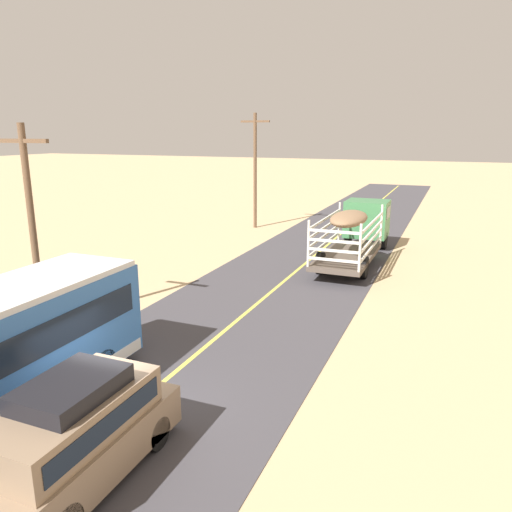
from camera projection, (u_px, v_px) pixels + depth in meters
name	position (u px, v px, depth m)	size (l,w,h in m)	color
ground_plane	(120.00, 418.00, 12.18)	(240.00, 240.00, 0.00)	tan
road_surface	(120.00, 418.00, 12.18)	(8.00, 120.00, 0.02)	#423F44
road_centre_line	(120.00, 418.00, 12.18)	(0.16, 117.60, 0.00)	#D8CC4C
suv_near	(76.00, 432.00, 9.70)	(1.90, 4.62, 2.29)	#8C7259
livestock_truck	(360.00, 225.00, 27.84)	(2.53, 9.70, 3.02)	#3F7F4C
power_pole_near	(32.00, 221.00, 17.17)	(2.20, 0.24, 7.25)	brown
power_pole_mid	(255.00, 168.00, 35.51)	(2.20, 0.24, 8.27)	brown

